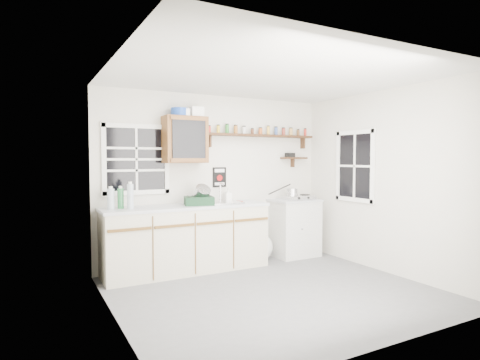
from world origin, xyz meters
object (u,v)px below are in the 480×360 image
upper_cabinet (185,140)px  dish_rack (200,198)px  right_cabinet (294,227)px  spice_shelf (260,135)px  hotplate (298,197)px  main_cabinet (187,238)px

upper_cabinet → dish_rack: size_ratio=1.44×
right_cabinet → spice_shelf: (-0.53, 0.19, 1.48)m
spice_shelf → hotplate: spice_shelf is taller
upper_cabinet → dish_rack: upper_cabinet is taller
spice_shelf → right_cabinet: bearing=-19.5°
upper_cabinet → dish_rack: 0.85m
right_cabinet → spice_shelf: 1.58m
main_cabinet → right_cabinet: size_ratio=2.54×
spice_shelf → hotplate: 1.17m
right_cabinet → hotplate: size_ratio=1.75×
upper_cabinet → hotplate: upper_cabinet is taller
spice_shelf → dish_rack: spice_shelf is taller
upper_cabinet → dish_rack: (0.13, -0.21, -0.81)m
spice_shelf → hotplate: (0.60, -0.21, -0.99)m
right_cabinet → upper_cabinet: size_ratio=1.40×
upper_cabinet → spice_shelf: 1.28m
upper_cabinet → right_cabinet: bearing=-3.8°
right_cabinet → spice_shelf: size_ratio=0.48×
main_cabinet → spice_shelf: bearing=9.3°
main_cabinet → upper_cabinet: upper_cabinet is taller
upper_cabinet → spice_shelf: (1.27, 0.07, 0.11)m
main_cabinet → spice_shelf: (1.31, 0.21, 1.47)m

